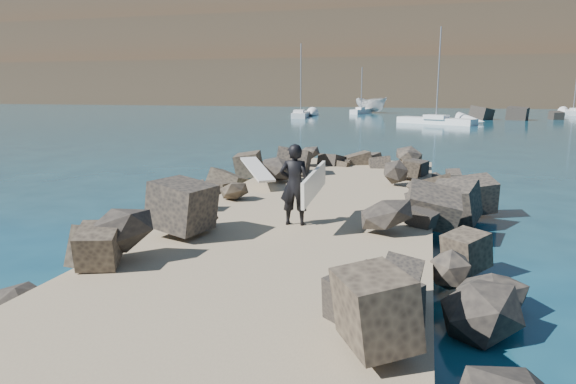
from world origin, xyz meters
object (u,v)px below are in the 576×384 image
surfboard_resting (257,173)px  sailboat_a (300,114)px  surfer_with_board (297,185)px  boat_imported (371,105)px

surfboard_resting → sailboat_a: bearing=66.9°
surfer_with_board → sailboat_a: size_ratio=0.25×
sailboat_a → surfboard_resting: bearing=-77.7°
boat_imported → sailboat_a: 16.10m
surfer_with_board → sailboat_a: sailboat_a is taller
boat_imported → surfer_with_board: 68.16m
surfer_with_board → sailboat_a: 55.31m
boat_imported → surfer_with_board: size_ratio=2.70×
surfboard_resting → surfer_with_board: (2.37, -4.18, 0.50)m
boat_imported → surfer_with_board: bearing=-134.5°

